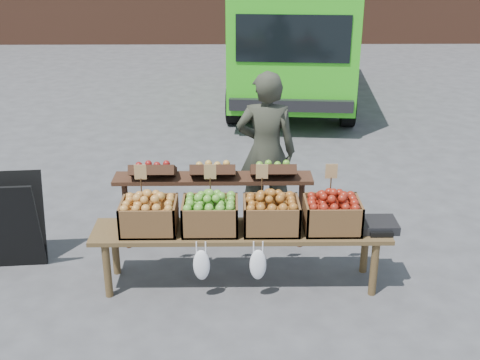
{
  "coord_description": "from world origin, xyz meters",
  "views": [
    {
      "loc": [
        0.4,
        -4.88,
        3.08
      ],
      "look_at": [
        0.46,
        0.5,
        0.85
      ],
      "focal_mm": 45.0,
      "sensor_mm": 36.0,
      "label": 1
    }
  ],
  "objects_px": {
    "crate_green_apples": "(332,215)",
    "weighing_scale": "(378,225)",
    "display_bench": "(241,257)",
    "crate_golden_apples": "(149,216)",
    "delivery_van": "(292,45)",
    "chalkboard_sign": "(9,222)",
    "back_table": "(214,202)",
    "crate_red_apples": "(271,215)",
    "crate_russet_pears": "(210,216)",
    "vendor": "(266,152)"
  },
  "relations": [
    {
      "from": "chalkboard_sign",
      "to": "weighing_scale",
      "type": "relative_size",
      "value": 2.79
    },
    {
      "from": "chalkboard_sign",
      "to": "crate_golden_apples",
      "type": "xyz_separation_m",
      "value": [
        1.42,
        -0.36,
        0.24
      ]
    },
    {
      "from": "display_bench",
      "to": "crate_russet_pears",
      "type": "height_order",
      "value": "crate_russet_pears"
    },
    {
      "from": "display_bench",
      "to": "weighing_scale",
      "type": "distance_m",
      "value": 1.29
    },
    {
      "from": "delivery_van",
      "to": "weighing_scale",
      "type": "bearing_deg",
      "value": -83.1
    },
    {
      "from": "delivery_van",
      "to": "weighing_scale",
      "type": "xyz_separation_m",
      "value": [
        0.2,
        -6.58,
        -0.49
      ]
    },
    {
      "from": "delivery_van",
      "to": "chalkboard_sign",
      "type": "relative_size",
      "value": 5.17
    },
    {
      "from": "crate_golden_apples",
      "to": "crate_green_apples",
      "type": "xyz_separation_m",
      "value": [
        1.65,
        0.0,
        0.0
      ]
    },
    {
      "from": "crate_russet_pears",
      "to": "crate_green_apples",
      "type": "height_order",
      "value": "same"
    },
    {
      "from": "crate_red_apples",
      "to": "crate_green_apples",
      "type": "distance_m",
      "value": 0.55
    },
    {
      "from": "crate_russet_pears",
      "to": "display_bench",
      "type": "bearing_deg",
      "value": 0.0
    },
    {
      "from": "chalkboard_sign",
      "to": "weighing_scale",
      "type": "height_order",
      "value": "chalkboard_sign"
    },
    {
      "from": "crate_golden_apples",
      "to": "chalkboard_sign",
      "type": "bearing_deg",
      "value": 165.59
    },
    {
      "from": "crate_russet_pears",
      "to": "delivery_van",
      "type": "bearing_deg",
      "value": 78.57
    },
    {
      "from": "crate_russet_pears",
      "to": "weighing_scale",
      "type": "xyz_separation_m",
      "value": [
        1.52,
        0.0,
        -0.1
      ]
    },
    {
      "from": "back_table",
      "to": "weighing_scale",
      "type": "height_order",
      "value": "back_table"
    },
    {
      "from": "display_bench",
      "to": "crate_golden_apples",
      "type": "distance_m",
      "value": 0.93
    },
    {
      "from": "back_table",
      "to": "crate_green_apples",
      "type": "distance_m",
      "value": 1.32
    },
    {
      "from": "vendor",
      "to": "crate_green_apples",
      "type": "height_order",
      "value": "vendor"
    },
    {
      "from": "crate_green_apples",
      "to": "weighing_scale",
      "type": "bearing_deg",
      "value": 0.0
    },
    {
      "from": "delivery_van",
      "to": "back_table",
      "type": "xyz_separation_m",
      "value": [
        -1.32,
        -5.86,
        -0.58
      ]
    },
    {
      "from": "back_table",
      "to": "crate_russet_pears",
      "type": "distance_m",
      "value": 0.74
    },
    {
      "from": "chalkboard_sign",
      "to": "display_bench",
      "type": "relative_size",
      "value": 0.35
    },
    {
      "from": "vendor",
      "to": "display_bench",
      "type": "height_order",
      "value": "vendor"
    },
    {
      "from": "delivery_van",
      "to": "crate_green_apples",
      "type": "height_order",
      "value": "delivery_van"
    },
    {
      "from": "back_table",
      "to": "crate_russet_pears",
      "type": "xyz_separation_m",
      "value": [
        -0.01,
        -0.72,
        0.19
      ]
    },
    {
      "from": "crate_red_apples",
      "to": "weighing_scale",
      "type": "height_order",
      "value": "crate_red_apples"
    },
    {
      "from": "delivery_van",
      "to": "crate_golden_apples",
      "type": "distance_m",
      "value": 6.85
    },
    {
      "from": "vendor",
      "to": "chalkboard_sign",
      "type": "relative_size",
      "value": 1.86
    },
    {
      "from": "chalkboard_sign",
      "to": "vendor",
      "type": "bearing_deg",
      "value": 13.8
    },
    {
      "from": "display_bench",
      "to": "crate_green_apples",
      "type": "bearing_deg",
      "value": 0.0
    },
    {
      "from": "crate_russet_pears",
      "to": "weighing_scale",
      "type": "height_order",
      "value": "crate_russet_pears"
    },
    {
      "from": "vendor",
      "to": "display_bench",
      "type": "relative_size",
      "value": 0.65
    },
    {
      "from": "back_table",
      "to": "crate_russet_pears",
      "type": "height_order",
      "value": "back_table"
    },
    {
      "from": "display_bench",
      "to": "crate_red_apples",
      "type": "height_order",
      "value": "crate_red_apples"
    },
    {
      "from": "crate_green_apples",
      "to": "crate_russet_pears",
      "type": "bearing_deg",
      "value": 180.0
    },
    {
      "from": "display_bench",
      "to": "crate_russet_pears",
      "type": "bearing_deg",
      "value": 180.0
    },
    {
      "from": "crate_red_apples",
      "to": "crate_russet_pears",
      "type": "bearing_deg",
      "value": 180.0
    },
    {
      "from": "display_bench",
      "to": "crate_green_apples",
      "type": "distance_m",
      "value": 0.93
    },
    {
      "from": "display_bench",
      "to": "weighing_scale",
      "type": "bearing_deg",
      "value": 0.0
    },
    {
      "from": "delivery_van",
      "to": "crate_russet_pears",
      "type": "distance_m",
      "value": 6.72
    },
    {
      "from": "weighing_scale",
      "to": "crate_golden_apples",
      "type": "bearing_deg",
      "value": 180.0
    },
    {
      "from": "chalkboard_sign",
      "to": "crate_red_apples",
      "type": "xyz_separation_m",
      "value": [
        2.52,
        -0.36,
        0.24
      ]
    },
    {
      "from": "vendor",
      "to": "chalkboard_sign",
      "type": "xyz_separation_m",
      "value": [
        -2.53,
        -0.85,
        -0.41
      ]
    },
    {
      "from": "crate_russet_pears",
      "to": "crate_red_apples",
      "type": "relative_size",
      "value": 1.0
    },
    {
      "from": "weighing_scale",
      "to": "crate_green_apples",
      "type": "bearing_deg",
      "value": 180.0
    },
    {
      "from": "weighing_scale",
      "to": "delivery_van",
      "type": "bearing_deg",
      "value": 91.7
    },
    {
      "from": "display_bench",
      "to": "crate_green_apples",
      "type": "height_order",
      "value": "crate_green_apples"
    },
    {
      "from": "crate_red_apples",
      "to": "delivery_van",
      "type": "bearing_deg",
      "value": 83.24
    },
    {
      "from": "back_table",
      "to": "weighing_scale",
      "type": "distance_m",
      "value": 1.68
    }
  ]
}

